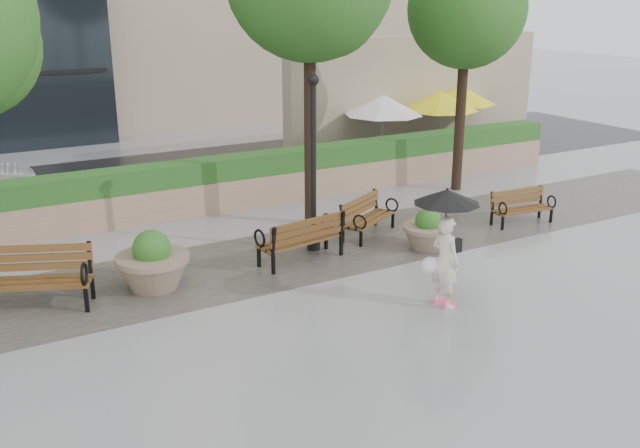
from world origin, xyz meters
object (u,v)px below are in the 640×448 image
bench_2 (301,248)px  bench_4 (522,214)px  bench_1 (33,291)px  pedestrian (446,236)px  bench_3 (368,225)px  planter_left (153,266)px  planter_right (428,233)px  lamppost (313,176)px

bench_2 → bench_4: (5.84, -0.42, -0.05)m
bench_1 → pedestrian: bearing=-5.3°
pedestrian → bench_3: bearing=-19.8°
bench_1 → planter_left: (2.11, -0.20, 0.13)m
planter_left → planter_right: bearing=-7.8°
bench_2 → pedestrian: 3.52m
bench_1 → bench_4: (11.05, -0.75, -0.08)m
bench_1 → lamppost: size_ratio=0.57×
bench_1 → planter_right: bench_1 is taller
bench_3 → planter_left: bearing=158.2°
bench_4 → planter_right: (-3.07, -0.26, 0.11)m
lamppost → planter_right: bearing=-28.1°
bench_1 → bench_2: bearing=19.9°
bench_4 → pedestrian: pedestrian is taller
bench_1 → bench_3: bearing=26.4°
bench_1 → bench_2: bench_1 is taller
bench_1 → bench_3: bench_1 is taller
bench_3 → pedestrian: pedestrian is taller
planter_right → planter_left: bearing=172.2°
bench_1 → pedestrian: size_ratio=1.02×
bench_2 → planter_right: bench_2 is taller
planter_left → pedestrian: bearing=-37.7°
bench_1 → bench_2: (5.21, -0.33, -0.03)m
planter_left → lamppost: size_ratio=0.37×
bench_1 → bench_4: bench_1 is taller
planter_left → planter_right: (5.87, -0.81, -0.10)m
bench_2 → bench_3: bearing=-170.1°
bench_2 → planter_left: planter_left is taller
pedestrian → planter_left: bearing=46.6°
pedestrian → planter_right: bearing=-38.5°
bench_4 → planter_left: bearing=-177.4°
bench_2 → bench_3: bench_2 is taller
bench_4 → lamppost: size_ratio=0.42×
lamppost → planter_left: bearing=-174.3°
planter_left → planter_right: 5.92m
planter_right → lamppost: bearing=151.9°
bench_2 → bench_3: 2.25m
bench_2 → planter_right: (2.77, -0.68, 0.06)m
bench_1 → pedestrian: 7.34m
bench_4 → pedestrian: 5.53m
planter_left → pedestrian: pedestrian is taller
bench_2 → bench_4: 5.85m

